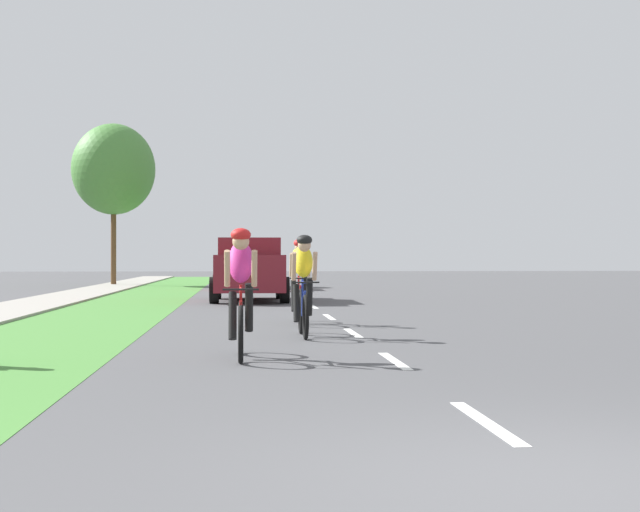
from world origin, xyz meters
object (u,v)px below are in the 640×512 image
object	(u,v)px
cyclist_lead	(241,292)
cyclist_trailing	(303,285)
sedan_red	(255,270)
street_tree_far	(114,169)
suv_maroon	(249,268)
cyclist_distant	(299,280)

from	to	relation	value
cyclist_lead	cyclist_trailing	bearing A→B (deg)	72.10
cyclist_lead	sedan_red	distance (m)	24.35
sedan_red	street_tree_far	xyz separation A→B (m)	(-6.28, 6.00, 4.47)
street_tree_far	sedan_red	bearing A→B (deg)	-43.66
cyclist_lead	sedan_red	size ratio (longest dim) A/B	0.40
cyclist_trailing	suv_maroon	xyz separation A→B (m)	(-0.74, 11.93, 0.14)
cyclist_distant	suv_maroon	bearing A→B (deg)	95.35
cyclist_lead	cyclist_trailing	distance (m)	3.13
cyclist_distant	street_tree_far	xyz separation A→B (m)	(-6.84, 24.58, 4.43)
cyclist_trailing	cyclist_distant	size ratio (longest dim) A/B	1.00
cyclist_trailing	suv_maroon	bearing A→B (deg)	93.55
cyclist_lead	suv_maroon	bearing A→B (deg)	89.14
cyclist_distant	street_tree_far	world-z (taller)	street_tree_far
cyclist_lead	cyclist_distant	distance (m)	5.86
cyclist_lead	street_tree_far	bearing A→B (deg)	100.75
cyclist_distant	sedan_red	size ratio (longest dim) A/B	0.40
cyclist_lead	cyclist_distant	xyz separation A→B (m)	(1.08, 5.76, 0.00)
sedan_red	cyclist_lead	bearing A→B (deg)	-91.23
cyclist_lead	cyclist_distant	world-z (taller)	same
cyclist_distant	sedan_red	xyz separation A→B (m)	(-0.56, 18.58, -0.04)
sedan_red	street_tree_far	bearing A→B (deg)	136.34
suv_maroon	cyclist_distant	bearing A→B (deg)	-84.65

